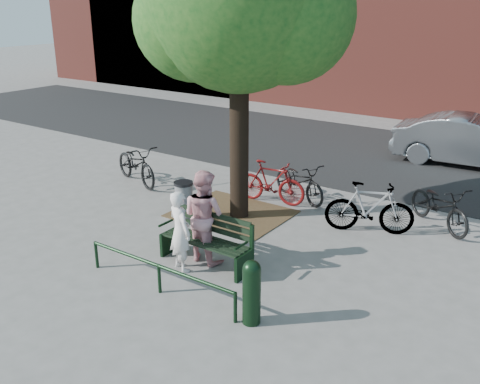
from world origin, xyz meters
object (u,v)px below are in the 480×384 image
Objects in this scene: person_left at (180,231)px; bicycle_c at (300,181)px; parked_car at (472,141)px; person_right at (204,216)px; park_bench at (208,238)px; litter_bin at (184,200)px; bollard at (252,290)px.

bicycle_c is (0.02, 4.24, -0.26)m from person_left.
person_right is at bearing 159.33° from parked_car.
parked_car is at bearing 74.90° from park_bench.
person_right is 9.28m from parked_car.
parked_car is (2.67, 9.46, -0.02)m from person_left.
parked_car is (4.10, 7.69, 0.27)m from litter_bin.
person_left is 0.34× the size of parked_car.
bollard is (1.69, -1.14, 0.06)m from park_bench.
litter_bin is at bearing -30.24° from person_left.
litter_bin is at bearing 173.07° from bicycle_c.
park_bench is at bearing 145.99° from bollard.
park_bench reaches higher than bicycle_c.
parked_car is (2.56, 8.92, -0.15)m from person_right.
person_right is 1.68× the size of bollard.
person_right is 3.73m from bicycle_c.
park_bench is 0.41× the size of parked_car.
park_bench is 0.40m from person_right.
parked_car is at bearing -3.54° from bicycle_c.
person_right reaches higher than parked_car.
person_right reaches higher than person_left.
person_left is 0.56m from person_right.
person_right reaches higher than bicycle_c.
parked_car is at bearing 61.93° from litter_bin.
park_bench is 2.05× the size of litter_bin.
person_right is at bearing 152.48° from park_bench.
bollard is 0.24× the size of parked_car.
person_left is 0.85× the size of person_right.
parked_car is (2.43, 8.99, 0.23)m from park_bench.
parked_car is at bearing -85.03° from person_left.
parked_car reaches higher than bicycle_c.
parked_car reaches higher than park_bench.
person_left is 9.82m from parked_car.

